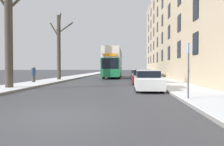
{
  "coord_description": "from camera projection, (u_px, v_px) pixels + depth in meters",
  "views": [
    {
      "loc": [
        2.32,
        -6.8,
        1.54
      ],
      "look_at": [
        0.25,
        21.68,
        0.87
      ],
      "focal_mm": 35.0,
      "sensor_mm": 36.0,
      "label": 1
    }
  ],
  "objects": [
    {
      "name": "street_sign_post",
      "position": [
        188.0,
        68.0,
        9.85
      ],
      "size": [
        0.32,
        0.07,
        2.66
      ],
      "color": "#4C4F54",
      "rests_on": "ground"
    },
    {
      "name": "double_decker_bus",
      "position": [
        113.0,
        61.0,
        33.9
      ],
      "size": [
        2.55,
        10.8,
        4.5
      ],
      "color": "#1E7A47",
      "rests_on": "ground"
    },
    {
      "name": "bare_tree_left_0",
      "position": [
        8.0,
        27.0,
        15.36
      ],
      "size": [
        3.11,
        3.66,
        9.52
      ],
      "color": "#423A30",
      "rests_on": "ground"
    },
    {
      "name": "parked_car_0",
      "position": [
        148.0,
        81.0,
        14.85
      ],
      "size": [
        1.73,
        4.3,
        1.39
      ],
      "color": "silver",
      "rests_on": "ground"
    },
    {
      "name": "parked_car_2",
      "position": [
        139.0,
        75.0,
        26.92
      ],
      "size": [
        1.8,
        4.25,
        1.36
      ],
      "color": "navy",
      "rests_on": "ground"
    },
    {
      "name": "terrace_facade_right",
      "position": [
        186.0,
        26.0,
        37.35
      ],
      "size": [
        9.1,
        52.3,
        17.58
      ],
      "color": "tan",
      "rests_on": "ground"
    },
    {
      "name": "oncoming_van",
      "position": [
        107.0,
        69.0,
        55.33
      ],
      "size": [
        2.04,
        5.53,
        2.48
      ],
      "color": "#9EA3AD",
      "rests_on": "ground"
    },
    {
      "name": "ground_plane",
      "position": [
        55.0,
        116.0,
        6.98
      ],
      "size": [
        320.0,
        320.0,
        0.0
      ],
      "primitive_type": "plane",
      "color": "#424247"
    },
    {
      "name": "bare_tree_left_1",
      "position": [
        59.0,
        46.0,
        26.09
      ],
      "size": [
        2.9,
        2.65,
        7.84
      ],
      "color": "#423A30",
      "rests_on": "ground"
    },
    {
      "name": "parked_car_3",
      "position": [
        137.0,
        74.0,
        33.1
      ],
      "size": [
        1.81,
        3.91,
        1.3
      ],
      "color": "silver",
      "rests_on": "ground"
    },
    {
      "name": "pedestrian_left_sidewalk",
      "position": [
        34.0,
        74.0,
        21.26
      ],
      "size": [
        0.38,
        0.38,
        1.75
      ],
      "rotation": [
        0.0,
        0.0,
        1.02
      ],
      "color": "#4C4742",
      "rests_on": "ground"
    },
    {
      "name": "sidewalk_left",
      "position": [
        97.0,
        73.0,
        60.28
      ],
      "size": [
        3.08,
        130.0,
        0.16
      ],
      "color": "slate",
      "rests_on": "ground"
    },
    {
      "name": "sidewalk_right",
      "position": [
        142.0,
        73.0,
        59.37
      ],
      "size": [
        3.08,
        130.0,
        0.16
      ],
      "color": "slate",
      "rests_on": "ground"
    },
    {
      "name": "parked_car_1",
      "position": [
        142.0,
        77.0,
        21.01
      ],
      "size": [
        1.84,
        3.99,
        1.41
      ],
      "color": "maroon",
      "rests_on": "ground"
    }
  ]
}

